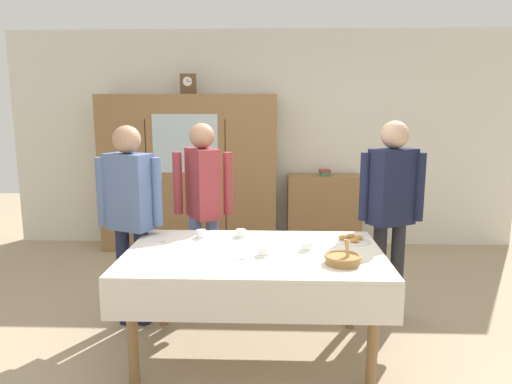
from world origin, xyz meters
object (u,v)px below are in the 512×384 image
pastry_plate (351,240)px  person_behind_table_right (130,206)px  tea_cup_far_left (201,235)px  person_beside_shelf (391,201)px  bookshelf_low (324,212)px  book_stack (325,172)px  wall_cabinet (189,173)px  tea_cup_near_left (241,234)px  spoon_mid_left (160,242)px  tea_cup_front_edge (306,247)px  tea_cup_mid_left (264,252)px  spoon_back_edge (253,248)px  dining_table (254,266)px  bread_basket (343,259)px  mantel_clock (188,84)px  person_by_cabinet (203,197)px  spoon_center (239,259)px

pastry_plate → person_behind_table_right: (-1.72, 0.17, 0.21)m
tea_cup_far_left → person_beside_shelf: (1.51, 0.28, 0.22)m
bookshelf_low → book_stack: 0.50m
wall_cabinet → bookshelf_low: (1.67, 0.05, -0.49)m
tea_cup_near_left → person_behind_table_right: size_ratio=0.08×
spoon_mid_left → tea_cup_near_left: bearing=14.9°
tea_cup_front_edge → tea_cup_mid_left: 0.33m
pastry_plate → spoon_back_edge: (-0.73, -0.19, -0.01)m
spoon_back_edge → spoon_mid_left: same height
dining_table → bread_basket: bearing=-20.4°
bookshelf_low → person_behind_table_right: person_behind_table_right is taller
mantel_clock → spoon_mid_left: size_ratio=2.02×
book_stack → tea_cup_front_edge: (-0.41, -2.57, -0.17)m
wall_cabinet → person_behind_table_right: (-0.10, -2.12, 0.03)m
bookshelf_low → spoon_back_edge: bookshelf_low is taller
dining_table → tea_cup_far_left: size_ratio=13.84×
tea_cup_mid_left → bread_basket: size_ratio=0.54×
tea_cup_mid_left → dining_table: bearing=138.2°
dining_table → spoon_back_edge: 0.14m
dining_table → pastry_plate: (0.72, 0.29, 0.11)m
bread_basket → pastry_plate: bread_basket is taller
bread_basket → pastry_plate: bearing=74.9°
tea_cup_near_left → tea_cup_mid_left: (0.18, -0.45, -0.00)m
tea_cup_front_edge → person_by_cabinet: bearing=136.1°
pastry_plate → person_by_cabinet: (-1.20, 0.59, 0.21)m
tea_cup_far_left → spoon_center: bearing=-57.5°
mantel_clock → tea_cup_near_left: 2.64m
tea_cup_front_edge → person_behind_table_right: 1.44m
person_beside_shelf → person_by_cabinet: size_ratio=1.02×
bookshelf_low → tea_cup_front_edge: bearing=-99.0°
mantel_clock → spoon_center: bearing=-73.9°
spoon_mid_left → bookshelf_low: bearing=58.4°
spoon_center → tea_cup_mid_left: bearing=27.8°
dining_table → wall_cabinet: (-0.90, 2.59, 0.28)m
pastry_plate → person_by_cabinet: 1.35m
tea_cup_front_edge → spoon_center: (-0.46, -0.21, -0.02)m
dining_table → bookshelf_low: size_ratio=1.93×
bookshelf_low → spoon_center: bookshelf_low is taller
dining_table → mantel_clock: 3.06m
wall_cabinet → dining_table: bearing=-70.8°
dining_table → bread_basket: 0.63m
person_beside_shelf → tea_cup_near_left: bearing=-168.5°
spoon_mid_left → spoon_center: bearing=-31.6°
person_behind_table_right → bookshelf_low: bearing=50.8°
spoon_back_edge → person_beside_shelf: person_beside_shelf is taller
wall_cabinet → tea_cup_far_left: size_ratio=16.48×
tea_cup_near_left → pastry_plate: 0.84m
dining_table → person_beside_shelf: size_ratio=1.09×
pastry_plate → spoon_center: (-0.81, -0.44, -0.01)m
mantel_clock → person_beside_shelf: 2.96m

